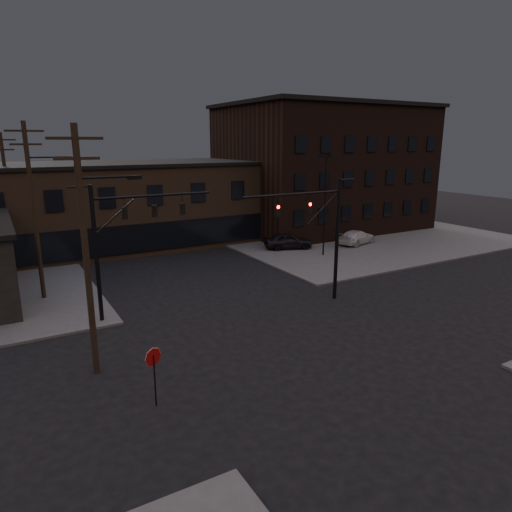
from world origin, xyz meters
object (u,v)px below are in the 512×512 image
at_px(stop_sign, 154,363).
at_px(parked_car_lot_b, 357,237).
at_px(parked_car_lot_a, 288,241).
at_px(traffic_signal_far, 118,236).
at_px(car_crossing, 142,243).
at_px(traffic_signal_near, 324,228).

xyz_separation_m(stop_sign, parked_car_lot_b, (26.86, 17.95, -1.00)).
bearing_deg(stop_sign, parked_car_lot_a, 45.09).
relative_size(traffic_signal_far, car_crossing, 1.92).
distance_m(traffic_signal_far, parked_car_lot_b, 27.11).
xyz_separation_m(parked_car_lot_a, car_crossing, (-12.24, 7.08, -0.24)).
height_order(traffic_signal_near, car_crossing, traffic_signal_near).
bearing_deg(traffic_signal_near, parked_car_lot_b, 40.35).
relative_size(traffic_signal_far, parked_car_lot_a, 1.74).
distance_m(traffic_signal_near, stop_sign, 15.17).
relative_size(traffic_signal_far, stop_sign, 3.23).
bearing_deg(traffic_signal_far, parked_car_lot_a, 27.87).
height_order(stop_sign, parked_car_lot_b, stop_sign).
xyz_separation_m(parked_car_lot_b, car_crossing, (-19.48, 8.81, -0.15)).
distance_m(stop_sign, car_crossing, 27.78).
height_order(traffic_signal_near, traffic_signal_far, same).
xyz_separation_m(stop_sign, car_crossing, (7.37, 26.76, -1.16)).
xyz_separation_m(traffic_signal_far, parked_car_lot_b, (25.58, 7.97, -4.17)).
relative_size(traffic_signal_far, parked_car_lot_b, 1.68).
bearing_deg(car_crossing, parked_car_lot_b, -17.76).
height_order(traffic_signal_far, parked_car_lot_a, traffic_signal_far).
bearing_deg(parked_car_lot_a, traffic_signal_near, 174.76).
bearing_deg(traffic_signal_near, car_crossing, 106.44).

